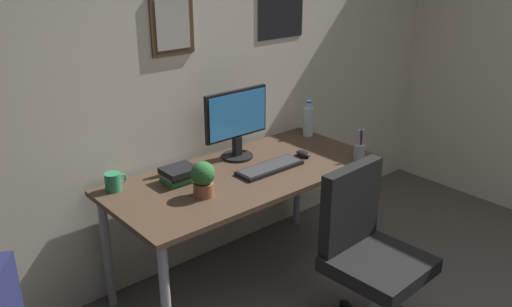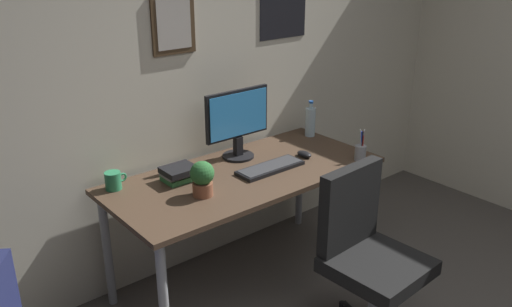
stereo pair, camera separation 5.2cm
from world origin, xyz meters
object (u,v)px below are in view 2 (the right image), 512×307
(potted_plant, at_px, (202,177))
(office_chair, at_px, (366,249))
(monitor, at_px, (238,121))
(computer_mouse, at_px, (304,154))
(coffee_mug_near, at_px, (113,181))
(pen_cup, at_px, (360,152))
(book_stack_left, at_px, (179,173))
(keyboard, at_px, (270,168))
(water_bottle, at_px, (310,121))

(potted_plant, bearing_deg, office_chair, -52.03)
(office_chair, distance_m, monitor, 1.11)
(computer_mouse, bearing_deg, coffee_mug_near, 163.98)
(pen_cup, bearing_deg, computer_mouse, 131.58)
(office_chair, height_order, pen_cup, office_chair)
(coffee_mug_near, xyz_separation_m, book_stack_left, (0.33, -0.13, -0.01))
(keyboard, xyz_separation_m, pen_cup, (0.53, -0.24, 0.04))
(office_chair, xyz_separation_m, monitor, (-0.06, 1.01, 0.45))
(keyboard, distance_m, potted_plant, 0.52)
(coffee_mug_near, bearing_deg, water_bottle, -2.64)
(computer_mouse, bearing_deg, keyboard, -176.64)
(water_bottle, distance_m, pen_cup, 0.53)
(office_chair, relative_size, potted_plant, 4.87)
(monitor, distance_m, computer_mouse, 0.47)
(book_stack_left, bearing_deg, computer_mouse, -13.53)
(office_chair, xyz_separation_m, pen_cup, (0.50, 0.48, 0.27))
(keyboard, relative_size, book_stack_left, 2.23)
(potted_plant, xyz_separation_m, pen_cup, (1.04, -0.21, -0.05))
(office_chair, relative_size, keyboard, 2.21)
(book_stack_left, bearing_deg, water_bottle, 3.44)
(computer_mouse, xyz_separation_m, book_stack_left, (-0.80, 0.19, 0.03))
(computer_mouse, distance_m, coffee_mug_near, 1.18)
(water_bottle, height_order, book_stack_left, water_bottle)
(water_bottle, bearing_deg, computer_mouse, -139.86)
(monitor, height_order, keyboard, monitor)
(pen_cup, bearing_deg, keyboard, 155.49)
(pen_cup, distance_m, book_stack_left, 1.13)
(office_chair, xyz_separation_m, keyboard, (-0.03, 0.72, 0.23))
(coffee_mug_near, distance_m, potted_plant, 0.51)
(potted_plant, distance_m, pen_cup, 1.06)
(office_chair, bearing_deg, computer_mouse, 70.14)
(monitor, distance_m, coffee_mug_near, 0.84)
(monitor, relative_size, keyboard, 1.07)
(office_chair, distance_m, book_stack_left, 1.11)
(computer_mouse, relative_size, coffee_mug_near, 0.87)
(potted_plant, distance_m, book_stack_left, 0.25)
(monitor, xyz_separation_m, potted_plant, (-0.48, -0.32, -0.13))
(keyboard, height_order, computer_mouse, computer_mouse)
(keyboard, height_order, coffee_mug_near, coffee_mug_near)
(keyboard, height_order, pen_cup, pen_cup)
(potted_plant, height_order, book_stack_left, potted_plant)
(monitor, xyz_separation_m, water_bottle, (0.63, -0.00, -0.13))
(keyboard, xyz_separation_m, potted_plant, (-0.51, -0.03, 0.09))
(coffee_mug_near, bearing_deg, keyboard, -22.34)
(monitor, distance_m, potted_plant, 0.59)
(water_bottle, distance_m, potted_plant, 1.16)
(office_chair, xyz_separation_m, book_stack_left, (-0.54, 0.93, 0.26))
(computer_mouse, xyz_separation_m, potted_plant, (-0.81, -0.05, 0.09))
(office_chair, height_order, computer_mouse, office_chair)
(keyboard, relative_size, computer_mouse, 3.91)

